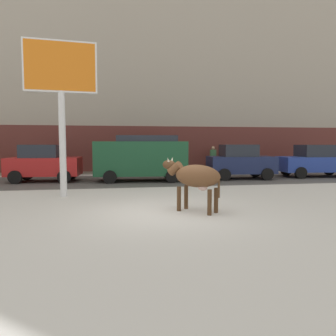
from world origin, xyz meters
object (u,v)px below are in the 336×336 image
object	(u,v)px
billboard	(61,76)
car_darkgreen_van	(141,157)
cow_brown	(195,177)
car_navy_hatchback	(240,162)
car_red_hatchback	(44,163)
pedestrian_by_cars	(213,160)
pedestrian_far_left	(228,160)
car_blue_sedan	(316,161)

from	to	relation	value
billboard	car_darkgreen_van	size ratio (longest dim) A/B	1.17
cow_brown	car_darkgreen_van	size ratio (longest dim) A/B	0.35
car_darkgreen_van	car_navy_hatchback	xyz separation A→B (m)	(5.36, 0.07, -0.32)
cow_brown	car_darkgreen_van	xyz separation A→B (m)	(-0.81, 7.68, 0.25)
car_red_hatchback	pedestrian_by_cars	xyz separation A→B (m)	(9.73, 2.70, -0.05)
cow_brown	car_navy_hatchback	distance (m)	9.00
cow_brown	billboard	xyz separation A→B (m)	(-4.05, 3.40, 3.32)
billboard	car_darkgreen_van	world-z (taller)	billboard
car_red_hatchback	pedestrian_far_left	distance (m)	11.05
car_red_hatchback	car_blue_sedan	bearing A→B (deg)	-0.95
car_blue_sedan	pedestrian_by_cars	bearing A→B (deg)	150.53
billboard	car_darkgreen_van	distance (m)	6.19
billboard	pedestrian_far_left	size ratio (longest dim) A/B	3.21
cow_brown	pedestrian_by_cars	size ratio (longest dim) A/B	0.95
car_red_hatchback	cow_brown	bearing A→B (deg)	-55.64
cow_brown	pedestrian_far_left	distance (m)	12.10
billboard	pedestrian_by_cars	xyz separation A→B (m)	(8.11, 7.60, -3.43)
car_blue_sedan	pedestrian_far_left	bearing A→B (deg)	145.18
billboard	car_darkgreen_van	bearing A→B (deg)	52.83
car_darkgreen_van	car_red_hatchback	bearing A→B (deg)	172.84
car_navy_hatchback	car_blue_sedan	bearing A→B (deg)	3.50
car_red_hatchback	car_darkgreen_van	world-z (taller)	car_darkgreen_van
car_navy_hatchback	car_blue_sedan	world-z (taller)	car_navy_hatchback
cow_brown	car_darkgreen_van	bearing A→B (deg)	95.99
cow_brown	pedestrian_by_cars	world-z (taller)	pedestrian_by_cars
pedestrian_by_cars	pedestrian_far_left	distance (m)	0.98
billboard	pedestrian_by_cars	size ratio (longest dim) A/B	3.21
billboard	pedestrian_far_left	world-z (taller)	billboard
car_blue_sedan	car_darkgreen_van	bearing A→B (deg)	-177.94
car_navy_hatchback	car_darkgreen_van	bearing A→B (deg)	-179.21
billboard	car_navy_hatchback	world-z (taller)	billboard
billboard	car_red_hatchback	size ratio (longest dim) A/B	1.54
car_blue_sedan	pedestrian_by_cars	size ratio (longest dim) A/B	2.50
billboard	car_navy_hatchback	bearing A→B (deg)	26.85
billboard	car_blue_sedan	distance (m)	14.53
cow_brown	car_navy_hatchback	xyz separation A→B (m)	(4.56, 7.76, -0.07)
pedestrian_by_cars	car_red_hatchback	bearing A→B (deg)	-164.47
car_darkgreen_van	car_blue_sedan	bearing A→B (deg)	2.06
cow_brown	billboard	bearing A→B (deg)	140.02
car_navy_hatchback	cow_brown	bearing A→B (deg)	-120.42
cow_brown	car_blue_sedan	size ratio (longest dim) A/B	0.38
car_red_hatchback	pedestrian_by_cars	world-z (taller)	car_red_hatchback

